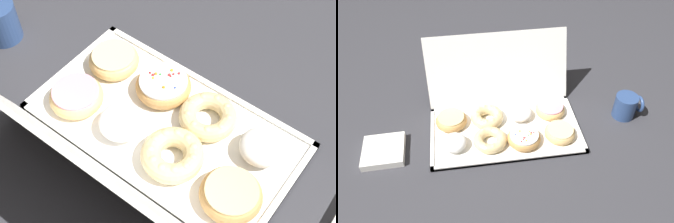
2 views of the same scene
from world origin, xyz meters
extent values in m
plane|color=#333338|center=(0.00, 0.00, 0.00)|extent=(3.00, 3.00, 0.00)
cube|color=white|center=(0.00, 0.00, 0.01)|extent=(0.52, 0.28, 0.01)
cube|color=white|center=(0.00, -0.13, 0.01)|extent=(0.52, 0.01, 0.01)
cube|color=white|center=(0.00, 0.13, 0.01)|extent=(0.52, 0.01, 0.01)
cube|color=white|center=(-0.25, 0.00, 0.01)|extent=(0.01, 0.28, 0.01)
cube|color=white|center=(0.25, 0.00, 0.01)|extent=(0.01, 0.28, 0.01)
cube|color=white|center=(0.00, 0.19, 0.13)|extent=(0.52, 0.11, 0.26)
ellipsoid|color=white|center=(-0.18, -0.06, 0.03)|extent=(0.08, 0.08, 0.05)
torus|color=#EACC8C|center=(-0.06, -0.06, 0.03)|extent=(0.11, 0.11, 0.03)
sphere|color=#EACC8C|center=(-0.02, -0.06, 0.04)|extent=(0.02, 0.02, 0.02)
sphere|color=#EACC8C|center=(-0.03, -0.03, 0.04)|extent=(0.02, 0.02, 0.02)
sphere|color=#EACC8C|center=(-0.05, -0.02, 0.04)|extent=(0.02, 0.02, 0.02)
sphere|color=#EACC8C|center=(-0.08, -0.02, 0.04)|extent=(0.02, 0.02, 0.02)
sphere|color=#EACC8C|center=(-0.10, -0.04, 0.04)|extent=(0.02, 0.02, 0.02)
sphere|color=#EACC8C|center=(-0.10, -0.07, 0.04)|extent=(0.02, 0.02, 0.02)
sphere|color=#EACC8C|center=(-0.08, -0.09, 0.04)|extent=(0.02, 0.02, 0.02)
sphere|color=#EACC8C|center=(-0.05, -0.09, 0.04)|extent=(0.02, 0.02, 0.02)
sphere|color=#EACC8C|center=(-0.03, -0.08, 0.04)|extent=(0.02, 0.02, 0.02)
torus|color=tan|center=(0.05, -0.06, 0.03)|extent=(0.11, 0.11, 0.03)
cylinder|color=white|center=(0.05, -0.06, 0.04)|extent=(0.10, 0.10, 0.01)
sphere|color=green|center=(0.07, -0.07, 0.05)|extent=(0.00, 0.00, 0.00)
sphere|color=red|center=(0.05, -0.09, 0.05)|extent=(0.00, 0.00, 0.00)
sphere|color=red|center=(0.09, -0.06, 0.05)|extent=(0.00, 0.00, 0.00)
sphere|color=orange|center=(0.04, -0.05, 0.05)|extent=(0.01, 0.01, 0.01)
sphere|color=orange|center=(0.08, -0.07, 0.05)|extent=(0.01, 0.01, 0.01)
sphere|color=yellow|center=(0.06, -0.09, 0.05)|extent=(0.01, 0.01, 0.01)
sphere|color=red|center=(0.08, -0.06, 0.05)|extent=(0.01, 0.01, 0.01)
sphere|color=red|center=(0.05, -0.08, 0.05)|extent=(0.00, 0.00, 0.00)
sphere|color=yellow|center=(0.07, -0.05, 0.05)|extent=(0.00, 0.00, 0.00)
sphere|color=red|center=(0.05, -0.08, 0.05)|extent=(0.01, 0.01, 0.01)
sphere|color=blue|center=(0.02, -0.06, 0.05)|extent=(0.00, 0.00, 0.00)
sphere|color=red|center=(0.04, -0.10, 0.05)|extent=(0.01, 0.01, 0.01)
torus|color=#E5B770|center=(0.18, -0.06, 0.03)|extent=(0.11, 0.11, 0.03)
cylinder|color=beige|center=(0.18, -0.06, 0.04)|extent=(0.09, 0.09, 0.01)
torus|color=tan|center=(-0.19, 0.06, 0.03)|extent=(0.11, 0.11, 0.03)
cylinder|color=#EACC8C|center=(-0.19, 0.06, 0.04)|extent=(0.09, 0.09, 0.01)
torus|color=#EACC8C|center=(-0.06, 0.06, 0.03)|extent=(0.12, 0.12, 0.04)
sphere|color=#EACC8C|center=(-0.02, 0.06, 0.04)|extent=(0.02, 0.02, 0.02)
sphere|color=#EACC8C|center=(-0.02, 0.08, 0.04)|extent=(0.02, 0.02, 0.02)
sphere|color=#EACC8C|center=(-0.04, 0.09, 0.04)|extent=(0.02, 0.02, 0.02)
sphere|color=#EACC8C|center=(-0.06, 0.09, 0.04)|extent=(0.02, 0.02, 0.02)
sphere|color=#EACC8C|center=(-0.08, 0.09, 0.04)|extent=(0.02, 0.02, 0.02)
sphere|color=#EACC8C|center=(-0.10, 0.07, 0.04)|extent=(0.02, 0.02, 0.02)
sphere|color=#EACC8C|center=(-0.10, 0.04, 0.04)|extent=(0.02, 0.02, 0.02)
sphere|color=#EACC8C|center=(-0.08, 0.03, 0.04)|extent=(0.02, 0.02, 0.02)
sphere|color=#EACC8C|center=(-0.06, 0.02, 0.04)|extent=(0.02, 0.02, 0.02)
sphere|color=#EACC8C|center=(-0.04, 0.02, 0.04)|extent=(0.02, 0.02, 0.02)
sphere|color=#EACC8C|center=(-0.02, 0.03, 0.04)|extent=(0.02, 0.02, 0.02)
ellipsoid|color=white|center=(0.06, 0.06, 0.03)|extent=(0.09, 0.09, 0.04)
torus|color=#E5B770|center=(0.18, 0.06, 0.03)|extent=(0.11, 0.11, 0.03)
cylinder|color=pink|center=(0.18, 0.06, 0.04)|extent=(0.09, 0.09, 0.01)
cylinder|color=navy|center=(0.44, 0.02, 0.04)|extent=(0.08, 0.08, 0.09)
cylinder|color=black|center=(0.44, 0.02, 0.08)|extent=(0.07, 0.07, 0.01)
torus|color=navy|center=(0.50, 0.02, 0.05)|extent=(0.01, 0.06, 0.06)
cube|color=white|center=(-0.41, -0.04, 0.01)|extent=(0.14, 0.14, 0.03)
camera|label=1|loc=(-0.32, 0.42, 0.78)|focal=51.24mm
camera|label=2|loc=(-0.12, -0.83, 0.90)|focal=37.02mm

